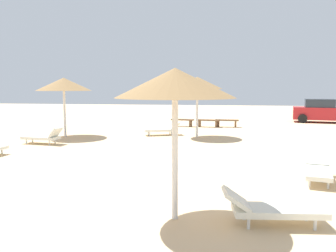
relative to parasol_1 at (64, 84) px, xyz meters
name	(u,v)px	position (x,y,z in m)	size (l,w,h in m)	color
ground_plane	(152,181)	(6.16, -7.72, -2.73)	(80.00, 80.00, 0.00)	#DBBA8C
parasol_1	(64,84)	(0.00, 0.00, 0.00)	(2.82, 2.82, 3.07)	silver
parasol_3	(197,83)	(6.85, 0.86, 0.06)	(2.57, 2.57, 3.11)	silver
parasol_4	(175,84)	(7.13, -10.27, -0.07)	(2.31, 2.31, 2.95)	silver
lounger_1	(43,137)	(0.03, -2.34, -2.40)	(1.92, 0.84, 0.79)	silver
lounger_2	(318,169)	(10.71, -6.97, -2.40)	(1.04, 1.95, 0.80)	silver
lounger_3	(162,129)	(4.96, 1.31, -2.41)	(2.00, 1.26, 0.69)	silver
lounger_4	(271,209)	(8.97, -10.31, -2.41)	(1.96, 0.84, 0.68)	silver
bench_0	(227,122)	(8.50, 5.62, -2.38)	(1.52, 0.50, 0.49)	brown
bench_1	(183,121)	(5.60, 5.54, -2.38)	(1.55, 0.66, 0.49)	brown
bench_2	(208,122)	(7.28, 5.45, -2.38)	(1.54, 0.58, 0.49)	brown
parked_car	(321,111)	(15.41, 9.61, -1.90)	(4.24, 2.54, 1.72)	#B21E23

